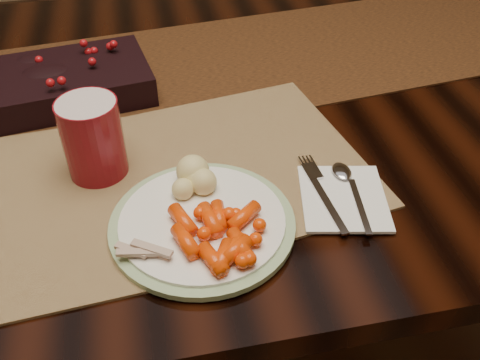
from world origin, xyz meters
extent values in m
plane|color=black|center=(0.00, 0.00, 0.00)|extent=(5.00, 5.00, 0.00)
cube|color=black|center=(0.00, 0.00, 0.38)|extent=(1.80, 1.00, 0.75)
cube|color=#371C0B|center=(0.05, 0.10, 0.75)|extent=(1.91, 0.60, 0.00)
cube|color=#9D633B|center=(-0.01, -0.20, 0.75)|extent=(0.53, 0.43, 0.00)
cylinder|color=white|center=(-0.02, -0.32, 0.76)|extent=(0.25, 0.25, 0.01)
cube|color=white|center=(0.18, -0.31, 0.76)|extent=(0.14, 0.15, 0.00)
cylinder|color=maroon|center=(-0.15, -0.18, 0.81)|extent=(0.11, 0.11, 0.12)
camera|label=1|loc=(-0.07, -0.81, 1.25)|focal=40.00mm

